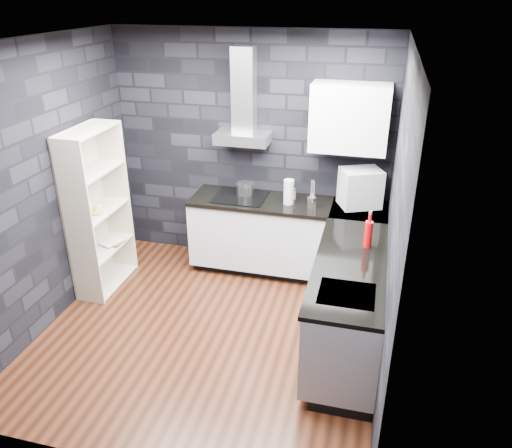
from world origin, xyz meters
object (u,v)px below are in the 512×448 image
at_px(pot, 245,189).
at_px(bookshelf, 98,211).
at_px(glass_vase, 289,192).
at_px(storage_jar, 292,194).
at_px(utensil_crock, 312,202).
at_px(red_bottle, 368,234).
at_px(fruit_bowl, 94,211).
at_px(appliance_garage, 360,188).

bearing_deg(pot, bookshelf, -149.18).
distance_m(glass_vase, storage_jar, 0.17).
distance_m(storage_jar, utensil_crock, 0.32).
distance_m(red_bottle, fruit_bowl, 2.84).
distance_m(storage_jar, red_bottle, 1.32).
relative_size(glass_vase, utensil_crock, 2.28).
distance_m(pot, bookshelf, 1.64).
relative_size(utensil_crock, red_bottle, 0.48).
height_order(glass_vase, utensil_crock, glass_vase).
distance_m(bookshelf, fruit_bowl, 0.08).
bearing_deg(fruit_bowl, appliance_garage, 17.82).
height_order(pot, red_bottle, red_bottle).
distance_m(appliance_garage, fruit_bowl, 2.84).
distance_m(utensil_crock, fruit_bowl, 2.32).
distance_m(storage_jar, bookshelf, 2.13).
distance_m(storage_jar, appliance_garage, 0.77).
bearing_deg(utensil_crock, fruit_bowl, -161.73).
height_order(storage_jar, red_bottle, red_bottle).
bearing_deg(pot, appliance_garage, -1.65).
xyz_separation_m(storage_jar, red_bottle, (0.89, -0.97, 0.08)).
distance_m(appliance_garage, red_bottle, 0.93).
xyz_separation_m(utensil_crock, bookshelf, (-2.20, -0.66, -0.06)).
distance_m(glass_vase, utensil_crock, 0.28).
relative_size(utensil_crock, fruit_bowl, 0.59).
bearing_deg(glass_vase, fruit_bowl, -158.16).
bearing_deg(pot, fruit_bowl, -147.20).
xyz_separation_m(storage_jar, utensil_crock, (0.25, -0.20, 0.01)).
xyz_separation_m(pot, red_bottle, (1.43, -0.95, 0.06)).
xyz_separation_m(glass_vase, fruit_bowl, (-1.94, -0.78, -0.10)).
xyz_separation_m(pot, fruit_bowl, (-1.40, -0.90, -0.03)).
bearing_deg(bookshelf, utensil_crock, 20.99).
distance_m(pot, fruit_bowl, 1.67).
height_order(appliance_garage, red_bottle, appliance_garage).
bearing_deg(bookshelf, red_bottle, 2.04).
bearing_deg(glass_vase, utensil_crock, -10.36).
distance_m(red_bottle, bookshelf, 2.84).
height_order(pot, utensil_crock, pot).
bearing_deg(storage_jar, red_bottle, -47.66).
xyz_separation_m(storage_jar, appliance_garage, (0.75, -0.06, 0.17)).
bearing_deg(red_bottle, utensil_crock, 129.24).
relative_size(storage_jar, utensil_crock, 0.84).
height_order(red_bottle, fruit_bowl, red_bottle).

